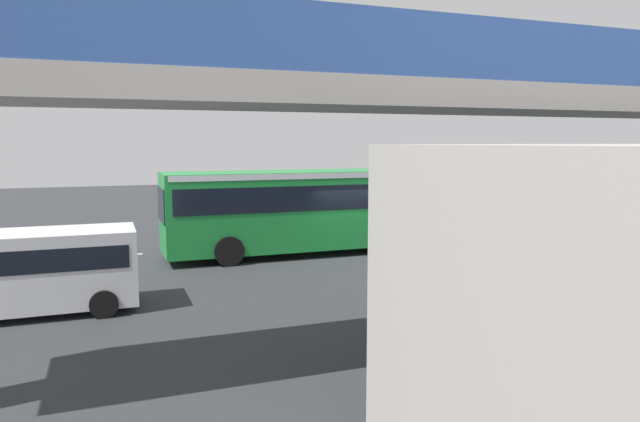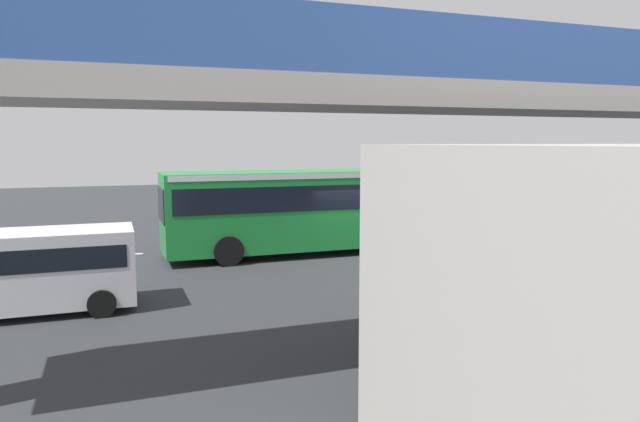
# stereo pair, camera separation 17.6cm
# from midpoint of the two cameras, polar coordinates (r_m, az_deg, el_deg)

# --- Properties ---
(ground) EXTENTS (80.00, 80.00, 0.00)m
(ground) POSITION_cam_midpoint_polar(r_m,az_deg,el_deg) (21.75, 2.41, -4.41)
(ground) COLOR #2D3033
(city_bus) EXTENTS (11.54, 2.85, 3.15)m
(city_bus) POSITION_cam_midpoint_polar(r_m,az_deg,el_deg) (22.09, -0.10, 0.71)
(city_bus) COLOR #1E8C38
(city_bus) RESTS_ON ground
(parked_van) EXTENTS (4.80, 2.17, 2.05)m
(parked_van) POSITION_cam_midpoint_polar(r_m,az_deg,el_deg) (15.97, -26.21, -4.90)
(parked_van) COLOR silver
(parked_van) RESTS_ON ground
(bicycle_red) EXTENTS (1.77, 0.44, 0.96)m
(bicycle_red) POSITION_cam_midpoint_polar(r_m,az_deg,el_deg) (23.23, 25.09, -3.39)
(bicycle_red) COLOR black
(bicycle_red) RESTS_ON ground
(bicycle_orange) EXTENTS (1.77, 0.44, 0.96)m
(bicycle_orange) POSITION_cam_midpoint_polar(r_m,az_deg,el_deg) (25.99, 26.48, -2.44)
(bicycle_orange) COLOR black
(bicycle_orange) RESTS_ON ground
(pedestrian) EXTENTS (0.38, 0.38, 1.79)m
(pedestrian) POSITION_cam_midpoint_polar(r_m,az_deg,el_deg) (25.29, 2.63, -0.80)
(pedestrian) COLOR #2D2D38
(pedestrian) RESTS_ON ground
(traffic_sign) EXTENTS (0.08, 0.60, 2.80)m
(traffic_sign) POSITION_cam_midpoint_polar(r_m,az_deg,el_deg) (25.19, -2.20, 1.47)
(traffic_sign) COLOR slate
(traffic_sign) RESTS_ON ground
(lane_dash_leftmost) EXTENTS (2.00, 0.20, 0.01)m
(lane_dash_leftmost) POSITION_cam_midpoint_polar(r_m,az_deg,el_deg) (28.17, 15.28, -2.07)
(lane_dash_leftmost) COLOR silver
(lane_dash_leftmost) RESTS_ON ground
(lane_dash_left) EXTENTS (2.00, 0.20, 0.01)m
(lane_dash_left) POSITION_cam_midpoint_polar(r_m,az_deg,el_deg) (26.08, 8.07, -2.59)
(lane_dash_left) COLOR silver
(lane_dash_left) RESTS_ON ground
(lane_dash_centre) EXTENTS (2.00, 0.20, 0.01)m
(lane_dash_centre) POSITION_cam_midpoint_polar(r_m,az_deg,el_deg) (24.47, -0.24, -3.14)
(lane_dash_centre) COLOR silver
(lane_dash_centre) RESTS_ON ground
(lane_dash_right) EXTENTS (2.00, 0.20, 0.01)m
(lane_dash_right) POSITION_cam_midpoint_polar(r_m,az_deg,el_deg) (23.45, -9.50, -3.67)
(lane_dash_right) COLOR silver
(lane_dash_right) RESTS_ON ground
(lane_dash_rightmost) EXTENTS (2.00, 0.20, 0.01)m
(lane_dash_rightmost) POSITION_cam_midpoint_polar(r_m,az_deg,el_deg) (23.08, -19.33, -4.13)
(lane_dash_rightmost) COLOR silver
(lane_dash_rightmost) RESTS_ON ground
(pedestrian_overpass) EXTENTS (25.16, 2.60, 6.44)m
(pedestrian_overpass) POSITION_cam_midpoint_polar(r_m,az_deg,el_deg) (13.02, 18.98, 8.53)
(pedestrian_overpass) COLOR #B2ADA5
(pedestrian_overpass) RESTS_ON ground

